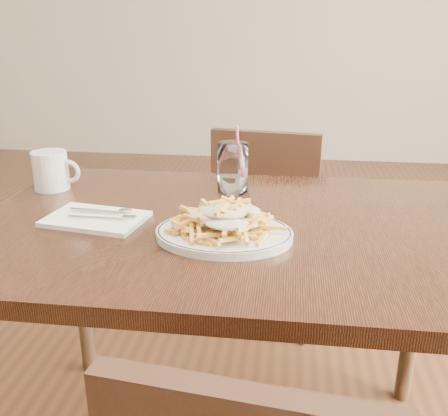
# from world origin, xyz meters

# --- Properties ---
(table) EXTENTS (1.20, 0.80, 0.75)m
(table) POSITION_xyz_m (0.00, 0.00, 0.67)
(table) COLOR black
(table) RESTS_ON ground
(chair_far) EXTENTS (0.44, 0.44, 0.84)m
(chair_far) POSITION_xyz_m (0.07, 0.72, 0.48)
(chair_far) COLOR black
(chair_far) RESTS_ON ground
(fries_plate) EXTENTS (0.34, 0.30, 0.02)m
(fries_plate) POSITION_xyz_m (0.00, -0.09, 0.76)
(fries_plate) COLOR silver
(fries_plate) RESTS_ON table
(loaded_fries) EXTENTS (0.25, 0.22, 0.06)m
(loaded_fries) POSITION_xyz_m (0.00, -0.09, 0.80)
(loaded_fries) COLOR gold
(loaded_fries) RESTS_ON fries_plate
(napkin) EXTENTS (0.25, 0.18, 0.01)m
(napkin) POSITION_xyz_m (-0.31, -0.03, 0.76)
(napkin) COLOR white
(napkin) RESTS_ON table
(cutlery) EXTENTS (0.18, 0.06, 0.01)m
(cutlery) POSITION_xyz_m (-0.31, -0.03, 0.76)
(cutlery) COLOR silver
(cutlery) RESTS_ON napkin
(water_glass) EXTENTS (0.08, 0.08, 0.18)m
(water_glass) POSITION_xyz_m (-0.02, 0.23, 0.81)
(water_glass) COLOR white
(water_glass) RESTS_ON table
(coffee_mug) EXTENTS (0.14, 0.10, 0.11)m
(coffee_mug) POSITION_xyz_m (-0.52, 0.19, 0.80)
(coffee_mug) COLOR silver
(coffee_mug) RESTS_ON table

